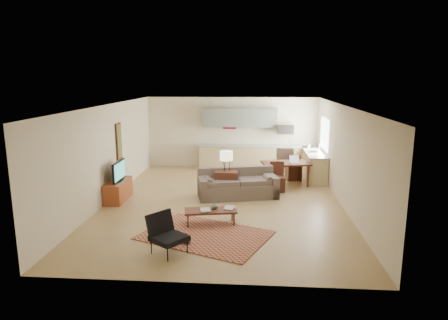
# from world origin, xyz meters

# --- Properties ---
(room) EXTENTS (9.00, 9.00, 9.00)m
(room) POSITION_xyz_m (0.00, 0.00, 1.35)
(room) COLOR #A58351
(room) RESTS_ON ground
(kitchen_counter_back) EXTENTS (4.26, 0.64, 0.92)m
(kitchen_counter_back) POSITION_xyz_m (0.90, 4.18, 0.46)
(kitchen_counter_back) COLOR tan
(kitchen_counter_back) RESTS_ON ground
(kitchen_counter_right) EXTENTS (0.64, 2.26, 0.92)m
(kitchen_counter_right) POSITION_xyz_m (2.93, 3.00, 0.46)
(kitchen_counter_right) COLOR tan
(kitchen_counter_right) RESTS_ON ground
(kitchen_range) EXTENTS (0.62, 0.62, 0.90)m
(kitchen_range) POSITION_xyz_m (2.00, 4.18, 0.45)
(kitchen_range) COLOR #A5A8AD
(kitchen_range) RESTS_ON ground
(kitchen_microwave) EXTENTS (0.62, 0.40, 0.35)m
(kitchen_microwave) POSITION_xyz_m (2.00, 4.20, 1.55)
(kitchen_microwave) COLOR #A5A8AD
(kitchen_microwave) RESTS_ON room
(upper_cabinets) EXTENTS (2.80, 0.34, 0.70)m
(upper_cabinets) POSITION_xyz_m (0.30, 4.33, 1.95)
(upper_cabinets) COLOR slate
(upper_cabinets) RESTS_ON room
(window_right) EXTENTS (0.02, 1.40, 1.05)m
(window_right) POSITION_xyz_m (3.23, 3.00, 1.55)
(window_right) COLOR white
(window_right) RESTS_ON room
(wall_art_left) EXTENTS (0.06, 0.42, 1.10)m
(wall_art_left) POSITION_xyz_m (-3.21, 0.90, 1.55)
(wall_art_left) COLOR olive
(wall_art_left) RESTS_ON room
(triptych) EXTENTS (1.70, 0.04, 0.50)m
(triptych) POSITION_xyz_m (-0.10, 4.47, 1.75)
(triptych) COLOR beige
(triptych) RESTS_ON room
(rug) EXTENTS (3.18, 2.75, 0.02)m
(rug) POSITION_xyz_m (-0.22, -2.42, 0.01)
(rug) COLOR maroon
(rug) RESTS_ON floor
(sofa) EXTENTS (2.55, 1.56, 0.83)m
(sofa) POSITION_xyz_m (0.38, 0.53, 0.41)
(sofa) COLOR brown
(sofa) RESTS_ON floor
(coffee_table) EXTENTS (1.30, 0.70, 0.37)m
(coffee_table) POSITION_xyz_m (-0.17, -1.74, 0.19)
(coffee_table) COLOR #4A251A
(coffee_table) RESTS_ON floor
(book_a) EXTENTS (0.37, 0.41, 0.03)m
(book_a) POSITION_xyz_m (-0.40, -1.83, 0.38)
(book_a) COLOR maroon
(book_a) RESTS_ON coffee_table
(book_b) EXTENTS (0.35, 0.40, 0.02)m
(book_b) POSITION_xyz_m (0.15, -1.58, 0.38)
(book_b) COLOR navy
(book_b) RESTS_ON coffee_table
(vase) EXTENTS (0.18, 0.18, 0.18)m
(vase) POSITION_xyz_m (-0.08, -1.67, 0.46)
(vase) COLOR black
(vase) RESTS_ON coffee_table
(armchair) EXTENTS (0.99, 0.99, 0.80)m
(armchair) POSITION_xyz_m (-0.82, -3.38, 0.40)
(armchair) COLOR black
(armchair) RESTS_ON floor
(tv_credenza) EXTENTS (0.47, 1.23, 0.57)m
(tv_credenza) POSITION_xyz_m (-2.99, -0.01, 0.28)
(tv_credenza) COLOR brown
(tv_credenza) RESTS_ON floor
(tv) EXTENTS (0.09, 0.95, 0.57)m
(tv) POSITION_xyz_m (-2.95, -0.01, 0.85)
(tv) COLOR black
(tv) RESTS_ON tv_credenza
(console_table) EXTENTS (0.66, 0.44, 0.76)m
(console_table) POSITION_xyz_m (0.05, 0.55, 0.38)
(console_table) COLOR #3C1D14
(console_table) RESTS_ON floor
(table_lamp) EXTENTS (0.42, 0.42, 0.61)m
(table_lamp) POSITION_xyz_m (0.05, 0.55, 1.07)
(table_lamp) COLOR beige
(table_lamp) RESTS_ON console_table
(dining_table) EXTENTS (1.64, 1.15, 0.76)m
(dining_table) POSITION_xyz_m (1.87, 1.97, 0.38)
(dining_table) COLOR #3C1D14
(dining_table) RESTS_ON floor
(dining_chair_near) EXTENTS (0.46, 0.48, 0.90)m
(dining_chair_near) POSITION_xyz_m (1.58, 1.24, 0.45)
(dining_chair_near) COLOR #3C1D14
(dining_chair_near) RESTS_ON floor
(dining_chair_far) EXTENTS (0.53, 0.54, 0.91)m
(dining_chair_far) POSITION_xyz_m (2.17, 2.69, 0.45)
(dining_chair_far) COLOR #3C1D14
(dining_chair_far) RESTS_ON floor
(laptop) EXTENTS (0.38, 0.33, 0.24)m
(laptop) POSITION_xyz_m (2.17, 1.87, 0.87)
(laptop) COLOR #A5A8AD
(laptop) RESTS_ON dining_table
(soap_bottle) EXTENTS (0.11, 0.11, 0.19)m
(soap_bottle) POSITION_xyz_m (2.83, 3.67, 1.02)
(soap_bottle) COLOR beige
(soap_bottle) RESTS_ON kitchen_counter_right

